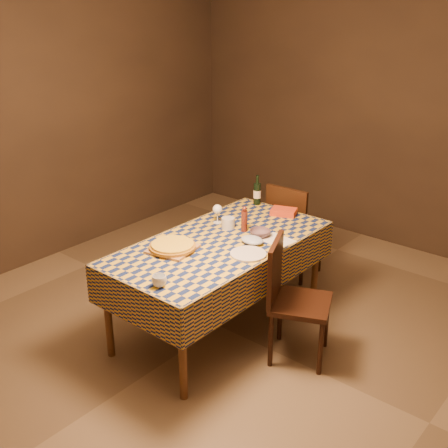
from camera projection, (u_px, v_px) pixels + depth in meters
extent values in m
plane|color=brown|center=(220.00, 326.00, 4.63)|extent=(5.00, 5.00, 0.00)
cube|color=#34271D|center=(373.00, 116.00, 5.89)|extent=(4.50, 0.10, 2.70)
cube|color=#34271D|center=(43.00, 126.00, 5.45)|extent=(0.10, 5.00, 2.70)
cylinder|color=brown|center=(108.00, 312.00, 4.12)|extent=(0.06, 0.06, 0.75)
cylinder|color=brown|center=(182.00, 351.00, 3.67)|extent=(0.06, 0.06, 0.75)
cylinder|color=brown|center=(246.00, 241.00, 5.30)|extent=(0.06, 0.06, 0.75)
cylinder|color=brown|center=(315.00, 264.00, 4.85)|extent=(0.06, 0.06, 0.75)
cube|color=brown|center=(220.00, 245.00, 4.35)|extent=(0.90, 1.80, 0.03)
cube|color=brown|center=(220.00, 243.00, 4.34)|extent=(0.92, 1.82, 0.02)
cube|color=brown|center=(132.00, 305.00, 3.75)|extent=(0.94, 0.01, 0.30)
cube|color=brown|center=(286.00, 225.00, 5.04)|extent=(0.94, 0.01, 0.30)
cube|color=brown|center=(177.00, 243.00, 4.67)|extent=(0.01, 1.84, 0.30)
cube|color=brown|center=(268.00, 277.00, 4.12)|extent=(0.01, 1.84, 0.30)
cube|color=#9D724A|center=(173.00, 249.00, 4.19)|extent=(0.37, 0.37, 0.02)
cylinder|color=#916018|center=(173.00, 247.00, 4.18)|extent=(0.44, 0.44, 0.02)
cylinder|color=gold|center=(173.00, 244.00, 4.17)|extent=(0.40, 0.40, 0.02)
cylinder|color=#4E1C12|center=(244.00, 221.00, 4.49)|extent=(0.05, 0.05, 0.17)
sphere|color=#4E1C12|center=(244.00, 209.00, 4.45)|extent=(0.04, 0.04, 0.04)
imported|color=#5A434C|center=(260.00, 233.00, 4.42)|extent=(0.18, 0.18, 0.05)
cylinder|color=white|center=(217.00, 222.00, 4.69)|extent=(0.07, 0.07, 0.01)
cylinder|color=white|center=(217.00, 218.00, 4.68)|extent=(0.01, 0.01, 0.08)
sphere|color=white|center=(217.00, 209.00, 4.65)|extent=(0.08, 0.08, 0.08)
ellipsoid|color=#410715|center=(217.00, 210.00, 4.65)|extent=(0.05, 0.05, 0.03)
cylinder|color=black|center=(257.00, 194.00, 5.07)|extent=(0.07, 0.07, 0.19)
cylinder|color=black|center=(257.00, 180.00, 5.02)|extent=(0.03, 0.03, 0.08)
cylinder|color=beige|center=(257.00, 194.00, 5.07)|extent=(0.07, 0.07, 0.07)
cylinder|color=silver|center=(228.00, 223.00, 4.57)|extent=(0.13, 0.13, 0.09)
cube|color=red|center=(284.00, 212.00, 4.85)|extent=(0.25, 0.21, 0.05)
cylinder|color=silver|center=(248.00, 254.00, 4.11)|extent=(0.31, 0.31, 0.02)
imported|color=silver|center=(159.00, 281.00, 3.66)|extent=(0.12, 0.12, 0.08)
cube|color=silver|center=(277.00, 240.00, 4.36)|extent=(0.27, 0.22, 0.00)
ellipsoid|color=#9EB0CA|center=(252.00, 240.00, 4.29)|extent=(0.21, 0.18, 0.05)
cube|color=black|center=(296.00, 230.00, 5.36)|extent=(0.44, 0.44, 0.04)
cube|color=black|center=(286.00, 212.00, 5.11)|extent=(0.42, 0.06, 0.46)
cylinder|color=black|center=(320.00, 251.00, 5.48)|extent=(0.04, 0.04, 0.43)
cylinder|color=black|center=(288.00, 242.00, 5.68)|extent=(0.04, 0.04, 0.43)
cylinder|color=black|center=(302.00, 264.00, 5.21)|extent=(0.04, 0.04, 0.43)
cylinder|color=black|center=(269.00, 254.00, 5.41)|extent=(0.04, 0.04, 0.43)
cube|color=black|center=(301.00, 304.00, 4.09)|extent=(0.55, 0.55, 0.04)
cube|color=black|center=(275.00, 270.00, 4.05)|extent=(0.20, 0.40, 0.46)
cylinder|color=black|center=(321.00, 349.00, 3.97)|extent=(0.04, 0.04, 0.43)
cylinder|color=black|center=(326.00, 322.00, 4.29)|extent=(0.04, 0.04, 0.43)
cylinder|color=black|center=(271.00, 341.00, 4.07)|extent=(0.04, 0.04, 0.43)
cylinder|color=black|center=(280.00, 315.00, 4.39)|extent=(0.04, 0.04, 0.43)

